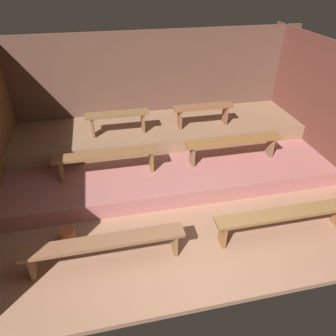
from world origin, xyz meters
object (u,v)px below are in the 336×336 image
(bench_floor_left, at_px, (105,244))
(bench_lower_left, at_px, (106,157))
(bench_floor_right, at_px, (285,216))
(bench_middle_right, at_px, (203,110))
(pail_floor, at_px, (68,237))
(bench_lower_right, at_px, (233,143))
(bench_middle_left, at_px, (117,118))

(bench_floor_left, relative_size, bench_lower_left, 1.19)
(bench_floor_right, height_order, bench_middle_right, bench_middle_right)
(pail_floor, bearing_deg, bench_lower_right, 22.63)
(bench_floor_right, bearing_deg, bench_floor_left, 180.00)
(bench_floor_right, distance_m, bench_middle_left, 3.56)
(bench_floor_left, relative_size, bench_lower_right, 1.19)
(bench_lower_left, xyz_separation_m, bench_lower_right, (2.35, 0.00, 0.00))
(pail_floor, bearing_deg, bench_lower_left, 61.53)
(bench_floor_left, height_order, bench_floor_right, same)
(bench_lower_right, distance_m, bench_middle_left, 2.29)
(bench_middle_right, bearing_deg, bench_floor_left, -128.77)
(bench_lower_right, height_order, pail_floor, bench_lower_right)
(bench_lower_right, xyz_separation_m, pail_floor, (-3.03, -1.26, -0.53))
(bench_floor_left, relative_size, bench_middle_left, 1.75)
(bench_middle_left, bearing_deg, bench_middle_right, 0.00)
(bench_lower_left, height_order, bench_lower_right, same)
(bench_lower_left, xyz_separation_m, bench_middle_right, (2.05, 0.98, 0.28))
(bench_lower_right, bearing_deg, bench_middle_left, 154.41)
(pail_floor, bearing_deg, bench_middle_right, 39.38)
(bench_lower_left, relative_size, pail_floor, 6.71)
(bench_middle_right, bearing_deg, bench_lower_right, -73.24)
(bench_lower_left, bearing_deg, bench_middle_left, 73.24)
(bench_lower_left, distance_m, bench_middle_right, 2.29)
(bench_floor_right, distance_m, bench_lower_right, 1.78)
(bench_lower_right, distance_m, pail_floor, 3.33)
(bench_middle_right, bearing_deg, bench_middle_left, 180.00)
(bench_lower_left, height_order, bench_middle_left, bench_middle_left)
(bench_floor_left, xyz_separation_m, bench_floor_right, (2.64, 0.00, 0.00))
(bench_floor_right, relative_size, bench_middle_left, 1.75)
(bench_lower_right, bearing_deg, bench_floor_right, -85.22)
(bench_floor_left, bearing_deg, bench_middle_left, 80.81)
(bench_middle_right, bearing_deg, bench_floor_right, -80.81)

